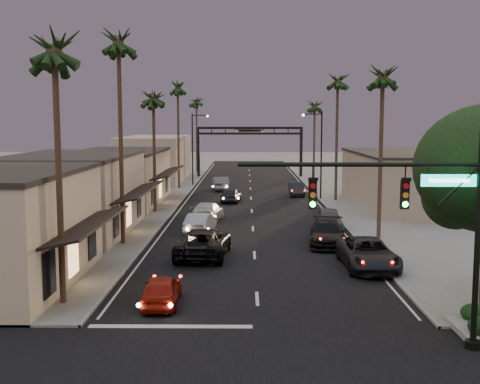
{
  "coord_description": "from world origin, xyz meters",
  "views": [
    {
      "loc": [
        -0.51,
        -16.74,
        8.09
      ],
      "look_at": [
        -1.0,
        30.52,
        2.5
      ],
      "focal_mm": 45.0,
      "sensor_mm": 36.0,
      "label": 1
    }
  ],
  "objects_px": {
    "palm_lb": "(118,37)",
    "oncoming_pickup": "(204,242)",
    "streetlight_right": "(319,148)",
    "oncoming_silver": "(200,223)",
    "curbside_black": "(327,233)",
    "traffic_signal": "(424,208)",
    "arch": "(250,139)",
    "palm_la": "(54,41)",
    "palm_ra": "(383,70)",
    "curbside_near": "(368,254)",
    "oncoming_red": "(161,290)",
    "streetlight_left": "(195,143)",
    "palm_ld": "(178,84)",
    "palm_lc": "(153,93)",
    "palm_rc": "(315,103)",
    "palm_rb": "(338,77)",
    "palm_far": "(196,99)"
  },
  "relations": [
    {
      "from": "streetlight_right",
      "to": "oncoming_silver",
      "type": "relative_size",
      "value": 2.0
    },
    {
      "from": "palm_rc",
      "to": "palm_far",
      "type": "bearing_deg",
      "value": 140.36
    },
    {
      "from": "palm_lb",
      "to": "arch",
      "type": "bearing_deg",
      "value": 79.84
    },
    {
      "from": "palm_rc",
      "to": "palm_ld",
      "type": "bearing_deg",
      "value": -152.38
    },
    {
      "from": "oncoming_red",
      "to": "streetlight_left",
      "type": "bearing_deg",
      "value": -88.35
    },
    {
      "from": "streetlight_right",
      "to": "palm_lc",
      "type": "bearing_deg",
      "value": -149.89
    },
    {
      "from": "palm_ld",
      "to": "palm_rb",
      "type": "distance_m",
      "value": 20.42
    },
    {
      "from": "traffic_signal",
      "to": "streetlight_right",
      "type": "relative_size",
      "value": 0.95
    },
    {
      "from": "streetlight_right",
      "to": "palm_rc",
      "type": "distance_m",
      "value": 19.75
    },
    {
      "from": "arch",
      "to": "palm_rb",
      "type": "bearing_deg",
      "value": -71.7
    },
    {
      "from": "traffic_signal",
      "to": "curbside_near",
      "type": "height_order",
      "value": "traffic_signal"
    },
    {
      "from": "curbside_black",
      "to": "traffic_signal",
      "type": "bearing_deg",
      "value": -80.17
    },
    {
      "from": "oncoming_pickup",
      "to": "oncoming_red",
      "type": "bearing_deg",
      "value": 87.21
    },
    {
      "from": "palm_lc",
      "to": "oncoming_pickup",
      "type": "height_order",
      "value": "palm_lc"
    },
    {
      "from": "palm_ld",
      "to": "oncoming_silver",
      "type": "xyz_separation_m",
      "value": [
        4.75,
        -28.76,
        -11.68
      ]
    },
    {
      "from": "palm_la",
      "to": "palm_rc",
      "type": "xyz_separation_m",
      "value": [
        17.2,
        55.0,
        -0.97
      ]
    },
    {
      "from": "oncoming_silver",
      "to": "palm_lc",
      "type": "bearing_deg",
      "value": -56.35
    },
    {
      "from": "palm_rc",
      "to": "curbside_near",
      "type": "bearing_deg",
      "value": -92.85
    },
    {
      "from": "palm_lb",
      "to": "palm_rc",
      "type": "height_order",
      "value": "palm_lb"
    },
    {
      "from": "palm_lb",
      "to": "oncoming_pickup",
      "type": "height_order",
      "value": "palm_lb"
    },
    {
      "from": "arch",
      "to": "palm_rb",
      "type": "distance_m",
      "value": 28.24
    },
    {
      "from": "curbside_near",
      "to": "curbside_black",
      "type": "bearing_deg",
      "value": 101.49
    },
    {
      "from": "palm_la",
      "to": "streetlight_left",
      "type": "bearing_deg",
      "value": 88.04
    },
    {
      "from": "palm_ld",
      "to": "streetlight_left",
      "type": "bearing_deg",
      "value": 60.75
    },
    {
      "from": "palm_lb",
      "to": "palm_rb",
      "type": "distance_m",
      "value": 27.94
    },
    {
      "from": "palm_ld",
      "to": "oncoming_silver",
      "type": "distance_m",
      "value": 31.41
    },
    {
      "from": "palm_ld",
      "to": "curbside_black",
      "type": "distance_m",
      "value": 37.47
    },
    {
      "from": "palm_ld",
      "to": "curbside_black",
      "type": "height_order",
      "value": "palm_ld"
    },
    {
      "from": "arch",
      "to": "palm_ld",
      "type": "bearing_deg",
      "value": -119.83
    },
    {
      "from": "palm_la",
      "to": "oncoming_pickup",
      "type": "distance_m",
      "value": 15.32
    },
    {
      "from": "streetlight_right",
      "to": "palm_lb",
      "type": "distance_m",
      "value": 28.89
    },
    {
      "from": "oncoming_red",
      "to": "traffic_signal",
      "type": "bearing_deg",
      "value": 151.56
    },
    {
      "from": "palm_lb",
      "to": "palm_ld",
      "type": "bearing_deg",
      "value": 90.0
    },
    {
      "from": "streetlight_left",
      "to": "oncoming_pickup",
      "type": "xyz_separation_m",
      "value": [
        3.86,
        -39.41,
        -4.47
      ]
    },
    {
      "from": "curbside_black",
      "to": "palm_rc",
      "type": "bearing_deg",
      "value": 91.78
    },
    {
      "from": "curbside_black",
      "to": "palm_ra",
      "type": "bearing_deg",
      "value": 34.7
    },
    {
      "from": "palm_ld",
      "to": "curbside_near",
      "type": "relative_size",
      "value": 2.39
    },
    {
      "from": "palm_la",
      "to": "traffic_signal",
      "type": "bearing_deg",
      "value": -19.29
    },
    {
      "from": "palm_ra",
      "to": "palm_la",
      "type": "bearing_deg",
      "value": -138.91
    },
    {
      "from": "palm_rc",
      "to": "palm_ra",
      "type": "bearing_deg",
      "value": -90.0
    },
    {
      "from": "traffic_signal",
      "to": "palm_lc",
      "type": "bearing_deg",
      "value": 114.06
    },
    {
      "from": "streetlight_left",
      "to": "palm_far",
      "type": "bearing_deg",
      "value": 93.95
    },
    {
      "from": "curbside_near",
      "to": "palm_rc",
      "type": "bearing_deg",
      "value": 85.83
    },
    {
      "from": "palm_ld",
      "to": "curbside_black",
      "type": "bearing_deg",
      "value": -67.92
    },
    {
      "from": "oncoming_silver",
      "to": "curbside_black",
      "type": "bearing_deg",
      "value": 161.52
    },
    {
      "from": "palm_lb",
      "to": "palm_lc",
      "type": "xyz_separation_m",
      "value": [
        0.0,
        14.0,
        -2.92
      ]
    },
    {
      "from": "streetlight_right",
      "to": "palm_lc",
      "type": "xyz_separation_m",
      "value": [
        -15.52,
        -9.0,
        5.14
      ]
    },
    {
      "from": "streetlight_left",
      "to": "oncoming_pickup",
      "type": "relative_size",
      "value": 1.45
    },
    {
      "from": "arch",
      "to": "palm_la",
      "type": "xyz_separation_m",
      "value": [
        -8.6,
        -61.0,
        5.91
      ]
    },
    {
      "from": "arch",
      "to": "palm_far",
      "type": "bearing_deg",
      "value": 136.05
    }
  ]
}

